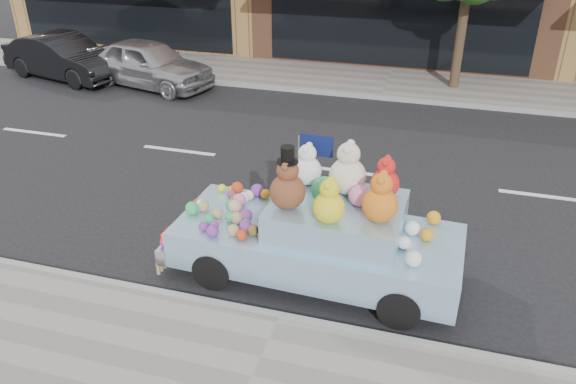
% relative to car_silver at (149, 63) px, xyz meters
% --- Properties ---
extents(ground, '(120.00, 120.00, 0.00)m').
position_rel_car_silver_xyz_m(ground, '(7.04, -4.28, -0.72)').
color(ground, black).
rests_on(ground, ground).
extents(far_sidewalk, '(60.00, 3.00, 0.12)m').
position_rel_car_silver_xyz_m(far_sidewalk, '(7.04, 2.22, -0.66)').
color(far_sidewalk, gray).
rests_on(far_sidewalk, ground).
extents(near_kerb, '(60.00, 0.12, 0.13)m').
position_rel_car_silver_xyz_m(near_kerb, '(7.04, -9.28, -0.65)').
color(near_kerb, gray).
rests_on(near_kerb, ground).
extents(far_kerb, '(60.00, 0.12, 0.13)m').
position_rel_car_silver_xyz_m(far_kerb, '(7.04, 0.72, -0.65)').
color(far_kerb, gray).
rests_on(far_kerb, ground).
extents(car_silver, '(4.48, 2.64, 1.43)m').
position_rel_car_silver_xyz_m(car_silver, '(0.00, 0.00, 0.00)').
color(car_silver, '#A6A6AB').
rests_on(car_silver, ground).
extents(car_dark, '(4.45, 2.48, 1.39)m').
position_rel_car_silver_xyz_m(car_dark, '(-3.04, -0.02, -0.02)').
color(car_dark, black).
rests_on(car_dark, ground).
extents(art_car, '(4.54, 1.90, 2.29)m').
position_rel_car_silver_xyz_m(art_car, '(7.28, -8.07, 0.09)').
color(art_car, black).
rests_on(art_car, ground).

